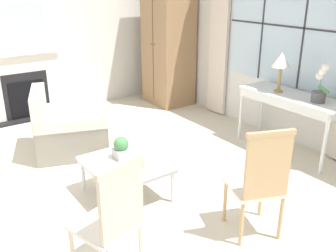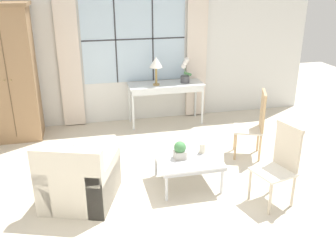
{
  "view_description": "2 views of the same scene",
  "coord_description": "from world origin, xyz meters",
  "px_view_note": "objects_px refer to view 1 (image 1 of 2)",
  "views": [
    {
      "loc": [
        3.45,
        -1.43,
        2.22
      ],
      "look_at": [
        0.4,
        0.74,
        0.75
      ],
      "focal_mm": 40.0,
      "sensor_mm": 36.0,
      "label": 1
    },
    {
      "loc": [
        -1.04,
        -4.15,
        2.74
      ],
      "look_at": [
        0.03,
        0.35,
        0.88
      ],
      "focal_mm": 40.0,
      "sensor_mm": 36.0,
      "label": 2
    }
  ],
  "objects_px": {
    "table_lamp": "(281,61)",
    "pillar_candle": "(144,162)",
    "coffee_table": "(126,166)",
    "side_chair_wooden": "(261,179)",
    "potted_plant_small": "(121,148)",
    "armoire": "(168,41)",
    "potted_orchid": "(320,87)",
    "accent_chair_wooden": "(113,216)",
    "fireplace": "(23,81)",
    "console_table": "(292,101)",
    "armchair_upholstered": "(69,132)"
  },
  "relations": [
    {
      "from": "armchair_upholstered",
      "to": "side_chair_wooden",
      "type": "height_order",
      "value": "side_chair_wooden"
    },
    {
      "from": "coffee_table",
      "to": "pillar_candle",
      "type": "bearing_deg",
      "value": 20.22
    },
    {
      "from": "pillar_candle",
      "to": "fireplace",
      "type": "bearing_deg",
      "value": -176.23
    },
    {
      "from": "armoire",
      "to": "accent_chair_wooden",
      "type": "height_order",
      "value": "armoire"
    },
    {
      "from": "fireplace",
      "to": "coffee_table",
      "type": "xyz_separation_m",
      "value": [
        3.2,
        0.14,
        -0.28
      ]
    },
    {
      "from": "accent_chair_wooden",
      "to": "pillar_candle",
      "type": "xyz_separation_m",
      "value": [
        -0.78,
        0.75,
        -0.1
      ]
    },
    {
      "from": "potted_orchid",
      "to": "side_chair_wooden",
      "type": "bearing_deg",
      "value": -69.39
    },
    {
      "from": "fireplace",
      "to": "armchair_upholstered",
      "type": "height_order",
      "value": "fireplace"
    },
    {
      "from": "fireplace",
      "to": "pillar_candle",
      "type": "distance_m",
      "value": 3.44
    },
    {
      "from": "armchair_upholstered",
      "to": "pillar_candle",
      "type": "distance_m",
      "value": 1.72
    },
    {
      "from": "console_table",
      "to": "armchair_upholstered",
      "type": "bearing_deg",
      "value": -124.63
    },
    {
      "from": "side_chair_wooden",
      "to": "pillar_candle",
      "type": "distance_m",
      "value": 1.19
    },
    {
      "from": "armoire",
      "to": "accent_chair_wooden",
      "type": "relative_size",
      "value": 2.23
    },
    {
      "from": "accent_chair_wooden",
      "to": "potted_plant_small",
      "type": "bearing_deg",
      "value": 148.79
    },
    {
      "from": "potted_orchid",
      "to": "coffee_table",
      "type": "distance_m",
      "value": 2.55
    },
    {
      "from": "fireplace",
      "to": "armoire",
      "type": "bearing_deg",
      "value": 74.59
    },
    {
      "from": "accent_chair_wooden",
      "to": "table_lamp",
      "type": "bearing_deg",
      "value": 107.74
    },
    {
      "from": "side_chair_wooden",
      "to": "potted_plant_small",
      "type": "relative_size",
      "value": 4.39
    },
    {
      "from": "armoire",
      "to": "armchair_upholstered",
      "type": "height_order",
      "value": "armoire"
    },
    {
      "from": "coffee_table",
      "to": "potted_plant_small",
      "type": "height_order",
      "value": "potted_plant_small"
    },
    {
      "from": "console_table",
      "to": "potted_orchid",
      "type": "height_order",
      "value": "potted_orchid"
    },
    {
      "from": "armchair_upholstered",
      "to": "table_lamp",
      "type": "bearing_deg",
      "value": 58.0
    },
    {
      "from": "console_table",
      "to": "potted_plant_small",
      "type": "bearing_deg",
      "value": -98.44
    },
    {
      "from": "potted_plant_small",
      "to": "side_chair_wooden",
      "type": "bearing_deg",
      "value": 23.56
    },
    {
      "from": "coffee_table",
      "to": "pillar_candle",
      "type": "distance_m",
      "value": 0.27
    },
    {
      "from": "armoire",
      "to": "coffee_table",
      "type": "bearing_deg",
      "value": -43.0
    },
    {
      "from": "potted_orchid",
      "to": "coffee_table",
      "type": "relative_size",
      "value": 0.57
    },
    {
      "from": "accent_chair_wooden",
      "to": "potted_plant_small",
      "type": "relative_size",
      "value": 4.23
    },
    {
      "from": "accent_chair_wooden",
      "to": "armoire",
      "type": "bearing_deg",
      "value": 139.47
    },
    {
      "from": "fireplace",
      "to": "console_table",
      "type": "height_order",
      "value": "fireplace"
    },
    {
      "from": "fireplace",
      "to": "accent_chair_wooden",
      "type": "relative_size",
      "value": 1.84
    },
    {
      "from": "console_table",
      "to": "coffee_table",
      "type": "xyz_separation_m",
      "value": [
        -0.24,
        -2.4,
        -0.35
      ]
    },
    {
      "from": "side_chair_wooden",
      "to": "pillar_candle",
      "type": "xyz_separation_m",
      "value": [
        -1.06,
        -0.54,
        -0.12
      ]
    },
    {
      "from": "fireplace",
      "to": "console_table",
      "type": "bearing_deg",
      "value": 36.45
    },
    {
      "from": "armoire",
      "to": "fireplace",
      "type": "bearing_deg",
      "value": -105.41
    },
    {
      "from": "accent_chair_wooden",
      "to": "coffee_table",
      "type": "relative_size",
      "value": 1.22
    },
    {
      "from": "armchair_upholstered",
      "to": "coffee_table",
      "type": "distance_m",
      "value": 1.47
    },
    {
      "from": "console_table",
      "to": "side_chair_wooden",
      "type": "bearing_deg",
      "value": -59.53
    },
    {
      "from": "side_chair_wooden",
      "to": "potted_plant_small",
      "type": "xyz_separation_m",
      "value": [
        -1.4,
        -0.61,
        -0.06
      ]
    },
    {
      "from": "potted_orchid",
      "to": "accent_chair_wooden",
      "type": "distance_m",
      "value": 3.11
    },
    {
      "from": "console_table",
      "to": "pillar_candle",
      "type": "relative_size",
      "value": 9.14
    },
    {
      "from": "table_lamp",
      "to": "pillar_candle",
      "type": "height_order",
      "value": "table_lamp"
    },
    {
      "from": "armoire",
      "to": "console_table",
      "type": "bearing_deg",
      "value": 1.2
    },
    {
      "from": "armoire",
      "to": "armchair_upholstered",
      "type": "relative_size",
      "value": 2.05
    },
    {
      "from": "coffee_table",
      "to": "accent_chair_wooden",
      "type": "bearing_deg",
      "value": -33.53
    },
    {
      "from": "table_lamp",
      "to": "armchair_upholstered",
      "type": "distance_m",
      "value": 3.0
    },
    {
      "from": "table_lamp",
      "to": "coffee_table",
      "type": "relative_size",
      "value": 0.62
    },
    {
      "from": "armchair_upholstered",
      "to": "accent_chair_wooden",
      "type": "relative_size",
      "value": 1.09
    },
    {
      "from": "fireplace",
      "to": "console_table",
      "type": "xyz_separation_m",
      "value": [
        3.44,
        2.54,
        0.07
      ]
    },
    {
      "from": "accent_chair_wooden",
      "to": "potted_orchid",
      "type": "bearing_deg",
      "value": 97.16
    }
  ]
}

